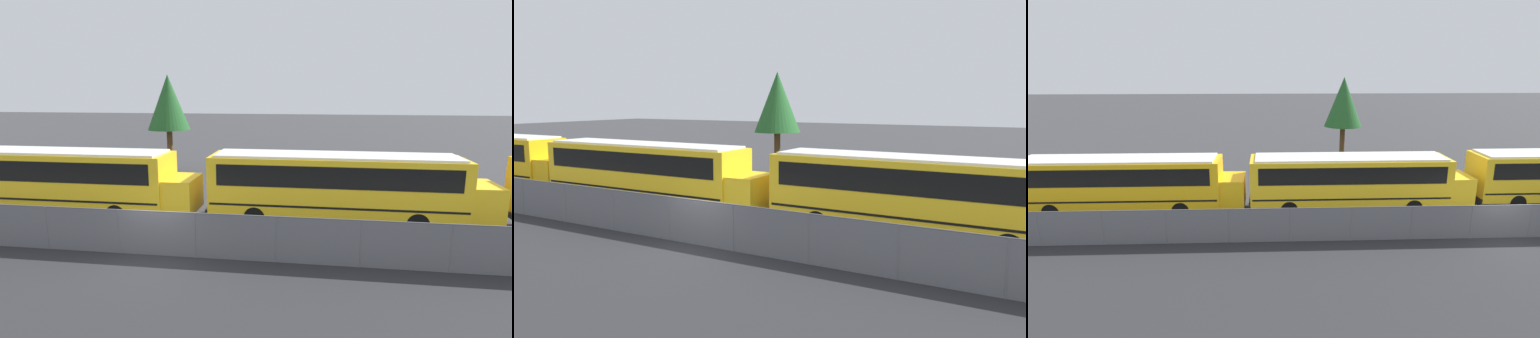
# 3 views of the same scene
# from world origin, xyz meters

# --- Properties ---
(ground_plane) EXTENTS (200.00, 200.00, 0.00)m
(ground_plane) POSITION_xyz_m (0.00, 0.00, 0.00)
(ground_plane) COLOR #38383A
(fence) EXTENTS (95.15, 0.07, 1.80)m
(fence) POSITION_xyz_m (0.00, -0.00, 0.92)
(fence) COLOR #9EA0A5
(fence) RESTS_ON ground_plane
(school_bus_1) EXTENTS (13.28, 2.62, 3.37)m
(school_bus_1) POSITION_xyz_m (-20.21, 4.48, 2.00)
(school_bus_1) COLOR yellow
(school_bus_1) RESTS_ON ground_plane
(school_bus_2) EXTENTS (13.28, 2.62, 3.37)m
(school_bus_2) POSITION_xyz_m (-6.67, 4.38, 2.00)
(school_bus_2) COLOR yellow
(school_bus_2) RESTS_ON ground_plane
(tree_0) EXTENTS (3.25, 3.25, 7.57)m
(tree_0) POSITION_xyz_m (-5.25, 15.98, 5.40)
(tree_0) COLOR #51381E
(tree_0) RESTS_ON ground_plane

